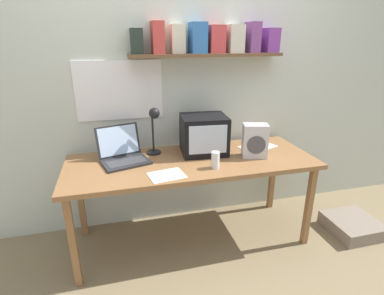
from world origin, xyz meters
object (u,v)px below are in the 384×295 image
crt_monitor (204,134)px  loose_paper_near_monitor (257,147)px  corner_desk (192,166)px  desk_lamp (154,124)px  laptop (122,152)px  floor_cushion (353,225)px  loose_paper_near_laptop (167,175)px  juice_glass (215,161)px  space_heater (255,141)px

crt_monitor → loose_paper_near_monitor: (0.49, 0.01, -0.15)m
corner_desk → desk_lamp: size_ratio=4.91×
laptop → floor_cushion: 2.07m
desk_lamp → floor_cushion: size_ratio=0.94×
laptop → loose_paper_near_monitor: bearing=-15.0°
crt_monitor → laptop: bearing=-174.3°
loose_paper_near_laptop → laptop: bearing=128.3°
corner_desk → desk_lamp: bearing=145.3°
corner_desk → loose_paper_near_monitor: size_ratio=5.38×
juice_glass → space_heater: 0.40m
space_heater → floor_cushion: 1.22m
loose_paper_near_monitor → juice_glass: bearing=-146.6°
floor_cushion → juice_glass: bearing=176.6°
laptop → loose_paper_near_laptop: 0.45m
corner_desk → crt_monitor: crt_monitor is taller
desk_lamp → loose_paper_near_laptop: bearing=-100.8°
crt_monitor → desk_lamp: size_ratio=0.99×
laptop → loose_paper_near_laptop: bearing=-67.5°
juice_glass → crt_monitor: bearing=88.5°
loose_paper_near_monitor → loose_paper_near_laptop: size_ratio=1.33×
space_heater → laptop: bearing=-174.8°
desk_lamp → juice_glass: size_ratio=3.15×
juice_glass → loose_paper_near_monitor: (0.50, 0.33, -0.05)m
space_heater → loose_paper_near_monitor: (0.13, 0.20, -0.13)m
desk_lamp → loose_paper_near_laptop: desk_lamp is taller
loose_paper_near_laptop → floor_cushion: 1.76m
juice_glass → loose_paper_near_monitor: 0.60m
desk_lamp → floor_cushion: bearing=-28.6°
desk_lamp → laptop: bearing=178.9°
crt_monitor → space_heater: crt_monitor is taller
desk_lamp → floor_cushion: (1.65, -0.44, -0.92)m
juice_glass → loose_paper_near_laptop: juice_glass is taller
corner_desk → desk_lamp: desk_lamp is taller
floor_cushion → desk_lamp: bearing=165.0°
loose_paper_near_laptop → crt_monitor: bearing=44.0°
loose_paper_near_monitor → loose_paper_near_laptop: bearing=-156.9°
crt_monitor → loose_paper_near_monitor: size_ratio=1.08×
corner_desk → space_heater: (0.49, -0.06, 0.19)m
desk_lamp → loose_paper_near_laptop: (0.02, -0.41, -0.25)m
corner_desk → loose_paper_near_monitor: loose_paper_near_monitor is taller
loose_paper_near_monitor → loose_paper_near_laptop: same height
loose_paper_near_monitor → space_heater: bearing=-123.3°
laptop → desk_lamp: (0.26, 0.06, 0.19)m
laptop → loose_paper_near_monitor: size_ratio=1.14×
crt_monitor → juice_glass: 0.33m
corner_desk → loose_paper_near_laptop: bearing=-136.2°
desk_lamp → corner_desk: bearing=-48.3°
laptop → loose_paper_near_laptop: laptop is taller
juice_glass → laptop: bearing=154.0°
space_heater → loose_paper_near_monitor: size_ratio=0.74×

